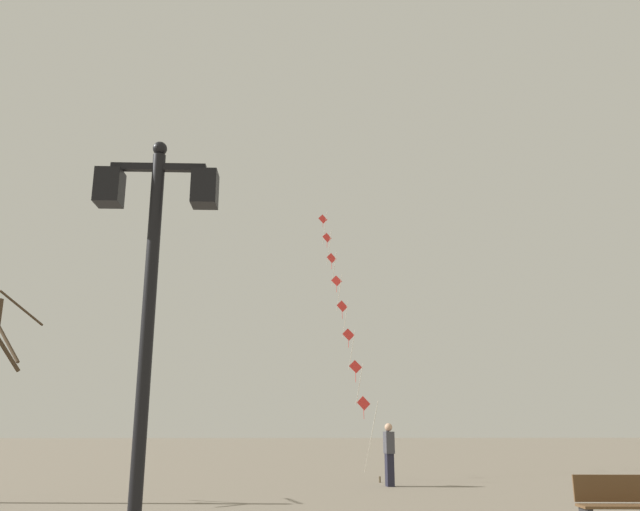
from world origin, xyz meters
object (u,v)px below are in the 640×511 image
(twin_lantern_lamp_post, at_px, (152,266))
(kite_train, at_px, (342,306))
(kite_flyer, at_px, (389,453))
(park_bench, at_px, (632,506))

(twin_lantern_lamp_post, height_order, kite_train, kite_train)
(kite_flyer, bearing_deg, park_bench, -170.89)
(kite_train, height_order, kite_flyer, kite_train)
(twin_lantern_lamp_post, xyz_separation_m, kite_flyer, (4.23, 12.09, -2.38))
(twin_lantern_lamp_post, xyz_separation_m, park_bench, (6.68, 3.41, -2.84))
(kite_flyer, bearing_deg, kite_train, -0.04)
(kite_train, height_order, park_bench, kite_train)
(twin_lantern_lamp_post, height_order, kite_flyer, twin_lantern_lamp_post)
(twin_lantern_lamp_post, distance_m, park_bench, 8.02)
(twin_lantern_lamp_post, height_order, park_bench, twin_lantern_lamp_post)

